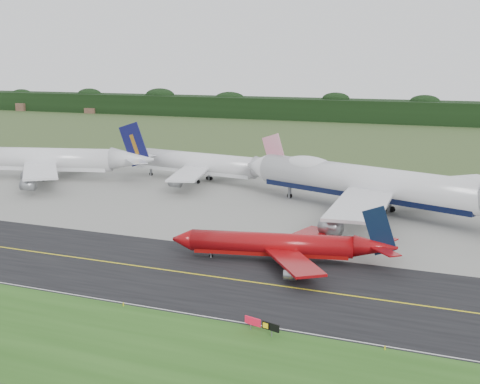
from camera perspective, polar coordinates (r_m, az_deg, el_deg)
The scene contains 14 objects.
ground at distance 110.34m, azimuth -2.32°, elevation -6.50°, with size 600.00×600.00×0.00m, color #375126.
grass_verge at distance 82.26m, azimuth -13.19°, elevation -13.15°, with size 400.00×30.00×0.01m, color #244E17.
taxiway at distance 106.92m, azimuth -3.26°, elevation -7.09°, with size 400.00×32.00×0.02m, color black.
apron at distance 156.33m, azimuth 5.77°, elevation -1.25°, with size 400.00×78.00×0.01m, color gray.
taxiway_centreline at distance 106.91m, azimuth -3.26°, elevation -7.08°, with size 400.00×0.40×0.00m, color yellow.
taxiway_edge_line at distance 94.11m, azimuth -7.53°, elevation -9.75°, with size 400.00×0.25×0.00m, color silver.
horizon_treeline at distance 372.37m, azimuth 16.28°, elevation 6.41°, with size 700.00×25.00×12.00m.
jet_ba_747 at distance 150.44m, azimuth 11.42°, elevation 0.68°, with size 75.41×60.70×19.59m.
jet_red_737 at distance 113.18m, azimuth 3.73°, elevation -4.55°, with size 37.98×30.43×10.34m.
jet_navy_gold at distance 199.02m, azimuth -16.30°, elevation 2.64°, with size 64.26×54.82×16.80m.
jet_star_tail at distance 187.14m, azimuth -3.25°, elevation 2.40°, with size 56.81×47.05×15.00m.
taxiway_sign at distance 84.72m, azimuth 1.86°, elevation -11.20°, with size 5.11×1.58×1.75m.
edge_marker_center at distance 95.24m, azimuth -9.93°, elevation -9.42°, with size 0.16×0.16×0.50m, color yellow.
edge_marker_right at distance 82.42m, azimuth 12.27°, elevation -12.87°, with size 0.16×0.16×0.50m, color yellow.
Camera 1 is at (45.59, -94.74, 33.47)m, focal length 50.00 mm.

